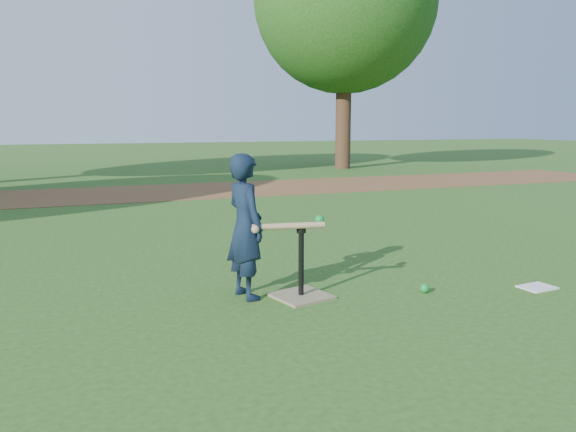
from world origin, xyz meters
name	(u,v)px	position (x,y,z in m)	size (l,w,h in m)	color
ground	(305,283)	(0.00, 0.00, 0.00)	(80.00, 80.00, 0.00)	#285116
dirt_strip	(167,192)	(0.00, 7.50, 0.01)	(24.00, 3.00, 0.01)	brown
child	(245,227)	(-0.63, -0.21, 0.61)	(0.44, 0.29, 1.21)	black
wiffle_ball_ground	(425,288)	(0.85, -0.67, 0.04)	(0.08, 0.08, 0.08)	#0D8F32
clipboard	(537,287)	(1.87, -0.91, 0.01)	(0.30, 0.23, 0.01)	white
batting_tee	(301,285)	(-0.20, -0.39, 0.11)	(0.52, 0.52, 0.61)	#8C7C59
swing_action	(292,225)	(-0.29, -0.41, 0.63)	(0.66, 0.15, 0.10)	tan
tree_right	(345,1)	(6.50, 12.00, 5.29)	(5.80, 5.80, 8.21)	#382316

